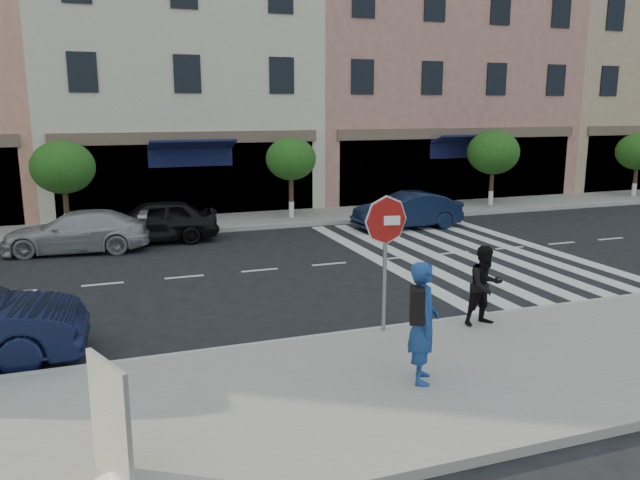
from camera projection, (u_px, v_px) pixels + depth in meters
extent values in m
plane|color=black|center=(307.00, 317.00, 13.08)|extent=(120.00, 120.00, 0.00)
cube|color=gray|center=(384.00, 387.00, 9.61)|extent=(60.00, 4.50, 0.15)
cube|color=gray|center=(213.00, 223.00, 23.18)|extent=(60.00, 3.00, 0.15)
cube|color=beige|center=(173.00, 79.00, 27.40)|extent=(11.00, 9.00, 11.00)
cube|color=tan|center=(416.00, 62.00, 31.15)|extent=(13.00, 9.00, 13.00)
cube|color=tan|center=(611.00, 76.00, 35.38)|extent=(12.00, 9.00, 12.00)
cylinder|color=#473323|center=(66.00, 208.00, 21.17)|extent=(0.18, 0.18, 1.60)
cylinder|color=silver|center=(68.00, 222.00, 21.27)|extent=(0.20, 0.20, 0.60)
ellipsoid|color=#214914|center=(63.00, 167.00, 20.88)|extent=(2.10, 2.10, 1.79)
cylinder|color=#473323|center=(291.00, 195.00, 23.80)|extent=(0.18, 0.18, 1.71)
cylinder|color=silver|center=(291.00, 209.00, 23.91)|extent=(0.20, 0.20, 0.60)
ellipsoid|color=#214914|center=(291.00, 159.00, 23.51)|extent=(1.90, 1.90, 1.62)
cylinder|color=#473323|center=(491.00, 186.00, 26.77)|extent=(0.18, 0.18, 1.65)
cylinder|color=silver|center=(491.00, 198.00, 26.88)|extent=(0.20, 0.20, 0.60)
ellipsoid|color=#214914|center=(493.00, 152.00, 26.47)|extent=(2.20, 2.20, 1.87)
cylinder|color=#473323|center=(635.00, 180.00, 29.43)|extent=(0.18, 0.18, 1.54)
cylinder|color=silver|center=(634.00, 190.00, 29.52)|extent=(0.20, 0.20, 0.60)
ellipsoid|color=#214914|center=(638.00, 152.00, 29.15)|extent=(2.00, 2.00, 1.70)
cylinder|color=gray|center=(385.00, 271.00, 11.60)|extent=(0.09, 0.09, 2.35)
cylinder|color=white|center=(386.00, 220.00, 11.39)|extent=(0.90, 0.23, 0.92)
cylinder|color=#9E1411|center=(386.00, 220.00, 11.38)|extent=(0.84, 0.23, 0.85)
cube|color=white|center=(387.00, 221.00, 11.35)|extent=(0.47, 0.13, 0.17)
imported|color=navy|center=(423.00, 322.00, 9.49)|extent=(0.71, 0.82, 1.90)
imported|color=black|center=(485.00, 286.00, 12.02)|extent=(0.80, 0.64, 1.57)
cube|color=beige|center=(110.00, 423.00, 6.90)|extent=(0.42, 0.92, 1.48)
cube|color=#D88C3F|center=(114.00, 417.00, 6.92)|extent=(0.32, 0.75, 1.14)
imported|color=#A1A0A5|center=(77.00, 232.00, 18.79)|extent=(4.45, 2.27, 1.24)
imported|color=black|center=(154.00, 221.00, 20.09)|extent=(4.13, 1.79, 1.39)
imported|color=#0E1832|center=(407.00, 210.00, 22.44)|extent=(3.94, 1.43, 1.29)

